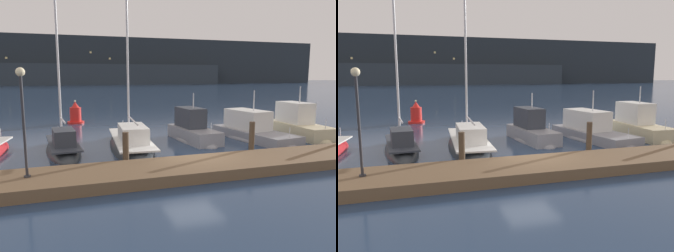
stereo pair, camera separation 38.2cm
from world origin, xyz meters
The scene contains 12 objects.
ground_plane centered at (0.00, 0.00, 0.00)m, with size 400.00×400.00×0.00m, color navy.
dock centered at (0.00, -1.51, 0.23)m, with size 28.31×2.80×0.45m, color brown.
mooring_pile_1 centered at (-3.20, 0.14, 0.82)m, with size 0.28×0.28×1.64m, color #4C3D2D.
mooring_pile_2 centered at (3.20, 0.14, 0.91)m, with size 0.28×0.28×1.81m, color #4C3D2D.
sailboat_berth_2 centered at (-5.83, 4.19, 0.17)m, with size 2.22×6.14×9.76m.
sailboat_berth_3 centered at (-2.17, 4.03, 0.15)m, with size 2.87×8.56×12.28m.
motorboat_berth_4 centered at (2.04, 5.00, 0.41)m, with size 2.22×5.21×3.49m.
motorboat_berth_5 centered at (5.97, 4.36, 0.33)m, with size 3.37×7.26×3.64m.
motorboat_berth_6 centered at (9.45, 4.25, 0.43)m, with size 2.26×5.79×3.93m.
channel_buoy centered at (-4.68, 15.17, 0.75)m, with size 1.41×1.41×2.00m.
dock_lamppost centered at (-7.12, -1.39, 3.09)m, with size 0.32×0.32×3.94m.
hillside_backdrop centered at (-1.21, 136.53, 9.39)m, with size 240.00×23.00×20.39m.
Camera 1 is at (-5.83, -13.89, 4.12)m, focal length 35.00 mm.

